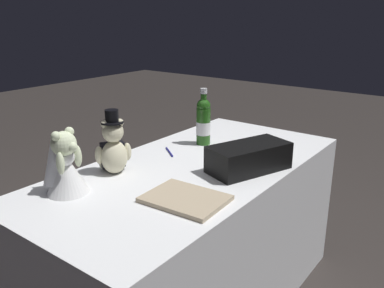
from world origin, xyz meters
name	(u,v)px	position (x,y,z in m)	size (l,w,h in m)	color
reception_table	(192,238)	(0.00, 0.00, 0.36)	(1.53, 0.74, 0.71)	white
teddy_bear_groom	(113,149)	(-0.25, 0.21, 0.81)	(0.14, 0.14, 0.27)	beige
teddy_bear_bride	(63,165)	(-0.49, 0.22, 0.82)	(0.16, 0.21, 0.24)	white
champagne_bottle	(203,121)	(0.28, 0.14, 0.83)	(0.07, 0.07, 0.28)	#215217
signing_pen	(169,152)	(0.08, 0.19, 0.72)	(0.09, 0.11, 0.01)	navy
gift_case_black	(249,157)	(0.10, -0.22, 0.77)	(0.38, 0.27, 0.11)	black
guestbook	(185,199)	(-0.29, -0.19, 0.72)	(0.21, 0.28, 0.02)	tan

